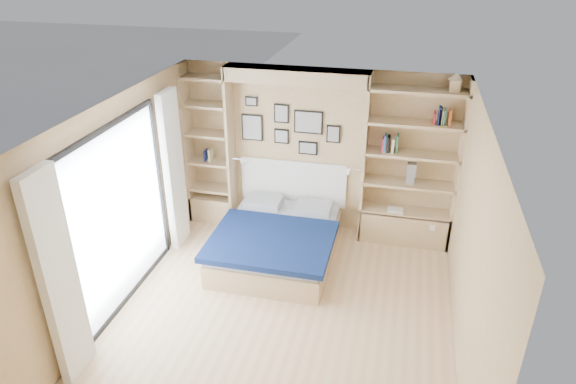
# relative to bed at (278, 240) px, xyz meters

# --- Properties ---
(ground) EXTENTS (4.50, 4.50, 0.00)m
(ground) POSITION_rel_bed_xyz_m (0.37, -1.25, -0.27)
(ground) COLOR #D5B483
(ground) RESTS_ON ground
(room_shell) EXTENTS (4.50, 4.50, 4.50)m
(room_shell) POSITION_rel_bed_xyz_m (-0.02, 0.28, 0.81)
(room_shell) COLOR tan
(room_shell) RESTS_ON ground
(bed) EXTENTS (1.63, 2.00, 1.07)m
(bed) POSITION_rel_bed_xyz_m (0.00, 0.00, 0.00)
(bed) COLOR tan
(bed) RESTS_ON ground
(photo_gallery) EXTENTS (1.48, 0.02, 0.82)m
(photo_gallery) POSITION_rel_bed_xyz_m (-0.08, 0.98, 1.34)
(photo_gallery) COLOR black
(photo_gallery) RESTS_ON ground
(reading_lamps) EXTENTS (1.92, 0.12, 0.15)m
(reading_lamps) POSITION_rel_bed_xyz_m (0.07, 0.75, 0.83)
(reading_lamps) COLOR silver
(reading_lamps) RESTS_ON ground
(shelf_decor) EXTENTS (3.60, 0.23, 2.03)m
(shelf_decor) POSITION_rel_bed_xyz_m (1.62, 0.82, 1.45)
(shelf_decor) COLOR #AD1C4D
(shelf_decor) RESTS_ON ground
(deck) EXTENTS (3.20, 4.00, 0.05)m
(deck) POSITION_rel_bed_xyz_m (-3.23, -1.25, -0.27)
(deck) COLOR #6F6052
(deck) RESTS_ON ground
(deck_chair) EXTENTS (0.69, 0.95, 0.87)m
(deck_chair) POSITION_rel_bed_xyz_m (-2.56, -1.33, 0.15)
(deck_chair) COLOR tan
(deck_chair) RESTS_ON ground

